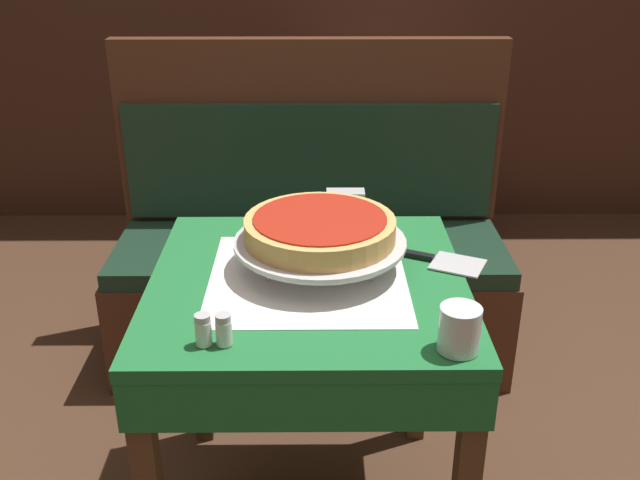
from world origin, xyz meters
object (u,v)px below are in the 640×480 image
(water_glass_near, at_px, (459,329))
(pepper_shaker, at_px, (224,330))
(condiment_caddy, at_px, (391,96))
(pizza_server, at_px, (432,259))
(dining_table_front, at_px, (308,315))
(napkin_holder, at_px, (345,207))
(booth_bench, at_px, (311,271))
(pizza_pan_stand, at_px, (320,243))
(dining_table_rear, at_px, (384,125))
(deep_dish_pizza, at_px, (320,229))
(salt_shaker, at_px, (203,330))

(water_glass_near, xyz_separation_m, pepper_shaker, (-0.45, 0.02, -0.01))
(condiment_caddy, bearing_deg, pizza_server, -91.98)
(pepper_shaker, bearing_deg, dining_table_front, 59.94)
(water_glass_near, relative_size, napkin_holder, 0.91)
(booth_bench, distance_m, pizza_pan_stand, 0.90)
(dining_table_rear, height_order, pizza_pan_stand, pizza_pan_stand)
(pizza_server, relative_size, condiment_caddy, 1.95)
(deep_dish_pizza, relative_size, pizza_server, 1.24)
(deep_dish_pizza, bearing_deg, napkin_holder, 75.25)
(booth_bench, bearing_deg, napkin_holder, -79.41)
(booth_bench, xyz_separation_m, condiment_caddy, (0.35, 0.81, 0.44))
(dining_table_rear, distance_m, booth_bench, 0.99)
(pizza_pan_stand, bearing_deg, condiment_caddy, 78.52)
(pizza_server, distance_m, salt_shaker, 0.61)
(dining_table_front, bearing_deg, dining_table_rear, 79.01)
(deep_dish_pizza, bearing_deg, dining_table_rear, 79.62)
(salt_shaker, xyz_separation_m, condiment_caddy, (0.55, 1.90, -0.00))
(deep_dish_pizza, distance_m, pepper_shaker, 0.38)
(dining_table_front, height_order, booth_bench, booth_bench)
(booth_bench, distance_m, condiment_caddy, 0.98)
(deep_dish_pizza, xyz_separation_m, pepper_shaker, (-0.19, -0.32, -0.07))
(salt_shaker, bearing_deg, pizza_server, 36.16)
(pizza_pan_stand, height_order, pizza_server, pizza_pan_stand)
(salt_shaker, relative_size, napkin_holder, 0.65)
(pepper_shaker, height_order, napkin_holder, napkin_holder)
(deep_dish_pizza, bearing_deg, pepper_shaker, -119.89)
(booth_bench, relative_size, deep_dish_pizza, 3.90)
(dining_table_front, bearing_deg, pizza_server, 16.35)
(pizza_server, xyz_separation_m, pepper_shaker, (-0.45, -0.36, 0.03))
(dining_table_front, distance_m, pizza_pan_stand, 0.17)
(dining_table_front, xyz_separation_m, water_glass_near, (0.29, -0.30, 0.14))
(deep_dish_pizza, bearing_deg, booth_bench, 91.88)
(dining_table_rear, bearing_deg, deep_dish_pizza, -100.38)
(pizza_pan_stand, height_order, water_glass_near, water_glass_near)
(dining_table_front, distance_m, salt_shaker, 0.36)
(dining_table_front, xyz_separation_m, dining_table_rear, (0.33, 1.71, -0.02))
(water_glass_near, bearing_deg, booth_bench, 104.29)
(pizza_pan_stand, relative_size, water_glass_near, 4.38)
(pepper_shaker, distance_m, napkin_holder, 0.64)
(dining_table_rear, distance_m, pepper_shaker, 2.05)
(booth_bench, height_order, pizza_pan_stand, booth_bench)
(condiment_caddy, bearing_deg, booth_bench, -113.20)
(pizza_pan_stand, xyz_separation_m, salt_shaker, (-0.23, -0.32, -0.03))
(salt_shaker, relative_size, pepper_shaker, 1.00)
(pizza_server, bearing_deg, pepper_shaker, -141.55)
(pizza_server, relative_size, pepper_shaker, 4.31)
(dining_table_rear, distance_m, napkin_holder, 1.42)
(salt_shaker, height_order, condiment_caddy, condiment_caddy)
(dining_table_front, relative_size, pizza_pan_stand, 1.82)
(water_glass_near, xyz_separation_m, napkin_holder, (-0.19, 0.61, -0.00))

